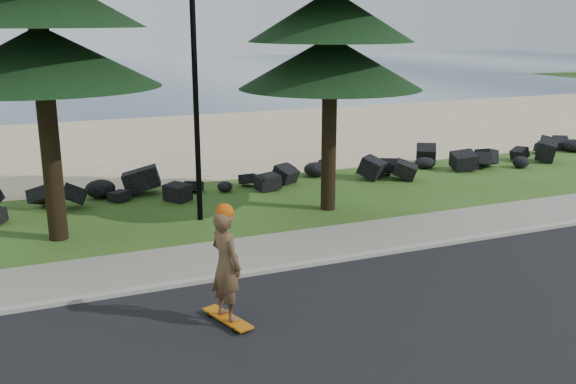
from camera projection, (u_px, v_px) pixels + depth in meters
name	position (u px, v px, depth m)	size (l,w,h in m)	color
ground	(239.00, 260.00, 13.85)	(160.00, 160.00, 0.00)	#35531A
road	(331.00, 358.00, 9.83)	(160.00, 7.00, 0.02)	black
kerb	(253.00, 273.00, 13.03)	(160.00, 0.20, 0.10)	#ADAA9C
sidewalk	(236.00, 256.00, 14.02)	(160.00, 2.00, 0.08)	gray
beach_sand	(130.00, 144.00, 26.78)	(160.00, 15.00, 0.01)	tan
ocean	(66.00, 77.00, 59.35)	(160.00, 58.00, 0.01)	#364E68
seawall_boulders	(179.00, 197.00, 18.85)	(60.00, 2.40, 1.10)	black
lamp_post	(194.00, 58.00, 15.64)	(0.25, 0.14, 8.14)	black
skateboarder	(226.00, 265.00, 10.68)	(0.64, 1.17, 2.12)	#C8670B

